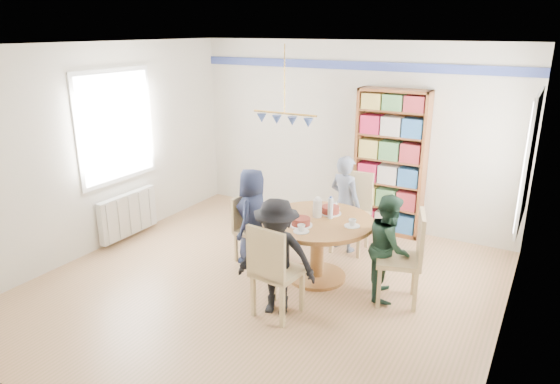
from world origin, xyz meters
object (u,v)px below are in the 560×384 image
Objects in this scene: chair_far at (352,208)px; bookshelf at (390,164)px; dining_table at (317,235)px; person_far at (345,203)px; person_near at (277,257)px; chair_right at (408,254)px; chair_near at (273,268)px; person_right at (389,247)px; radiator at (128,214)px; chair_left at (248,225)px; person_left at (253,216)px.

chair_far is 0.94m from bookshelf.
chair_far is at bearing 88.33° from dining_table.
person_near is at bearing 107.39° from person_far.
person_near reaches higher than chair_right.
person_right reaches higher than chair_near.
chair_near reaches higher than dining_table.
radiator is 0.96× the size of chair_right.
radiator is at bearing -177.09° from chair_right.
person_right is at bearing 151.90° from person_far.
chair_right is (2.07, -0.05, 0.10)m from chair_left.
dining_table is 1.00m from chair_left.
person_near is (-0.07, -1.90, 0.05)m from chair_far.
bookshelf is (-0.82, 1.84, 0.45)m from chair_right.
person_right is at bearing 1.29° from dining_table.
chair_right is at bearing -44.88° from chair_far.
dining_table is 1.06× the size of person_left.
person_far reaches higher than chair_right.
dining_table is at bearing 71.09° from person_near.
chair_right is at bearing -1.42° from dining_table.
person_right reaches higher than chair_right.
bookshelf reaches higher than person_near.
person_left is at bearing 63.17° from person_far.
radiator is at bearing -156.72° from chair_far.
chair_right is at bearing -1.52° from chair_left.
person_left reaches higher than chair_near.
person_near reaches higher than person_right.
chair_left is at bearing -125.02° from bookshelf.
person_far is at bearing 43.51° from chair_left.
chair_near is (-1.09, -0.97, -0.01)m from chair_right.
chair_near is (-0.02, -1.00, 0.01)m from dining_table.
person_far reaches higher than person_near.
chair_left is (-0.99, 0.03, -0.09)m from dining_table.
person_left is (1.93, 0.25, 0.26)m from radiator.
dining_table is 1.00m from chair_near.
person_far is (2.80, 1.15, 0.30)m from radiator.
chair_left is 2.25m from bookshelf.
chair_left is at bearing 178.36° from dining_table.
chair_left is 0.68× the size of person_near.
chair_left is 2.07m from chair_right.
chair_right is (3.92, 0.20, 0.22)m from radiator.
person_far reaches higher than person_left.
dining_table is at bearing 77.18° from person_left.
person_near is (2.81, -0.66, 0.28)m from radiator.
chair_right reaches higher than chair_near.
dining_table is at bearing 73.80° from person_right.
radiator is at bearing -146.71° from bookshelf.
person_left is 2.18m from bookshelf.
person_near is (0.95, -0.91, 0.16)m from chair_left.
chair_right is (1.07, -0.03, 0.02)m from dining_table.
person_far is 1.01m from bookshelf.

